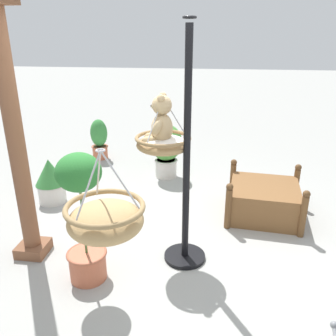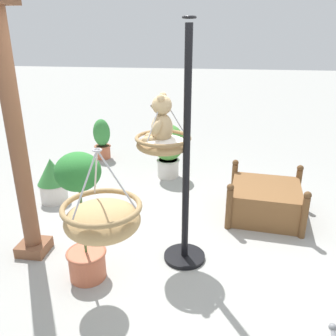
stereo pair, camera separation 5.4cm
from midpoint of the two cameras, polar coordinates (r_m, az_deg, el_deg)
name	(u,v)px [view 1 (the left image)]	position (r m, az deg, el deg)	size (l,w,h in m)	color
ground_plane	(171,247)	(4.07, 0.08, -12.80)	(40.00, 40.00, 0.00)	#9E9E99
display_pole_central	(186,196)	(3.53, 2.49, -4.54)	(0.44, 0.44, 2.40)	black
hanging_basket_with_teddy	(163,143)	(3.51, -1.24, 4.04)	(0.56, 0.56, 0.56)	#A37F51
teddy_bear	(161,122)	(3.46, -1.66, 7.43)	(0.34, 0.31, 0.50)	tan
hanging_basket_left_high	(105,219)	(2.36, -10.79, -8.13)	(0.53, 0.53, 0.61)	tan
greenhouse_pillar_right	(16,145)	(3.74, -23.81, 3.44)	(0.33, 0.33, 2.59)	brown
wooden_planter_box	(264,199)	(4.76, 14.99, -4.92)	(1.03, 1.04, 0.60)	brown
potted_plant_fern_front	(51,180)	(5.19, -18.85, -1.91)	(0.42, 0.42, 0.65)	beige
potted_plant_flowering_red	(166,148)	(5.73, -0.60, 3.34)	(0.53, 0.53, 0.89)	beige
potted_plant_bushy_green	(83,214)	(3.35, -14.15, -7.26)	(0.41, 0.41, 1.30)	#BC6042
potted_plant_small_succulent	(99,139)	(6.75, -11.35, 4.68)	(0.32, 0.32, 0.76)	#BC6042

